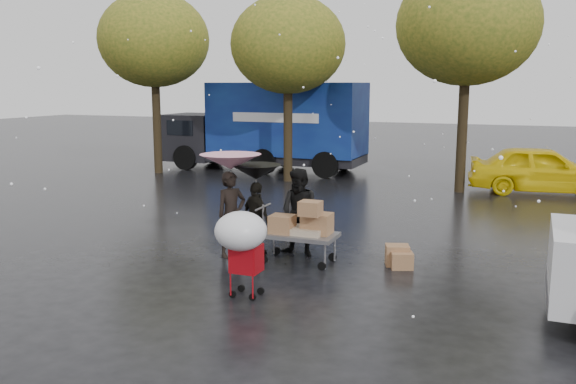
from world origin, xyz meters
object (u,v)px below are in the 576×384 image
at_px(person_pink, 231,214).
at_px(yellow_taxi, 542,170).
at_px(person_black, 256,219).
at_px(vendor_cart, 302,227).
at_px(shopping_cart, 242,236).
at_px(blue_truck, 268,127).

xyz_separation_m(person_pink, yellow_taxi, (5.84, 10.17, -0.10)).
relative_size(person_black, vendor_cart, 0.99).
distance_m(person_black, vendor_cart, 1.09).
bearing_deg(yellow_taxi, person_pink, 143.09).
xyz_separation_m(person_pink, vendor_cart, (1.48, 0.11, -0.14)).
distance_m(person_pink, shopping_cart, 2.55).
xyz_separation_m(person_black, vendor_cart, (1.07, -0.20, -0.03)).
bearing_deg(vendor_cart, shopping_cart, -94.26).
distance_m(person_pink, person_black, 0.52).
bearing_deg(blue_truck, person_black, -67.24).
bearing_deg(vendor_cart, person_pink, -175.86).
bearing_deg(shopping_cart, vendor_cart, 85.74).
distance_m(shopping_cart, blue_truck, 15.06).
bearing_deg(shopping_cart, person_black, 109.96).
relative_size(person_black, blue_truck, 0.18).
bearing_deg(blue_truck, vendor_cart, -63.23).
distance_m(person_pink, yellow_taxi, 11.73).
height_order(shopping_cart, yellow_taxi, yellow_taxi).
height_order(person_pink, yellow_taxi, person_pink).
bearing_deg(yellow_taxi, vendor_cart, 149.53).
height_order(person_pink, blue_truck, blue_truck).
bearing_deg(person_black, yellow_taxi, -87.28).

